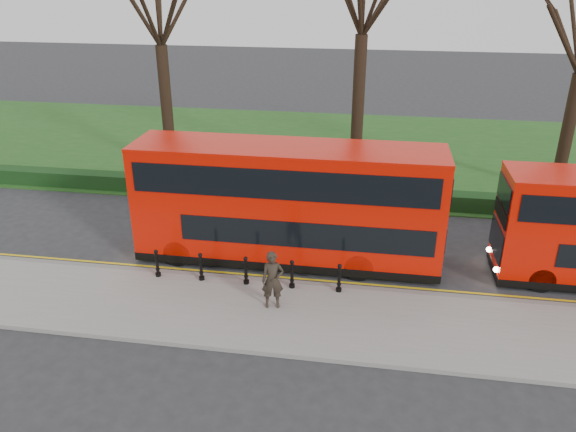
# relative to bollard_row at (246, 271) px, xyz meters

# --- Properties ---
(ground) EXTENTS (120.00, 120.00, 0.00)m
(ground) POSITION_rel_bollard_row_xyz_m (1.17, 1.35, -0.65)
(ground) COLOR #28282B
(ground) RESTS_ON ground
(pavement) EXTENTS (60.00, 4.00, 0.15)m
(pavement) POSITION_rel_bollard_row_xyz_m (1.17, -1.65, -0.57)
(pavement) COLOR gray
(pavement) RESTS_ON ground
(kerb) EXTENTS (60.00, 0.25, 0.16)m
(kerb) POSITION_rel_bollard_row_xyz_m (1.17, 0.35, -0.57)
(kerb) COLOR slate
(kerb) RESTS_ON ground
(grass_verge) EXTENTS (60.00, 18.00, 0.06)m
(grass_verge) POSITION_rel_bollard_row_xyz_m (1.17, 16.35, -0.62)
(grass_verge) COLOR #1D4D19
(grass_verge) RESTS_ON ground
(hedge) EXTENTS (60.00, 0.90, 0.80)m
(hedge) POSITION_rel_bollard_row_xyz_m (1.17, 8.15, -0.25)
(hedge) COLOR black
(hedge) RESTS_ON ground
(yellow_line_outer) EXTENTS (60.00, 0.10, 0.01)m
(yellow_line_outer) POSITION_rel_bollard_row_xyz_m (1.17, 0.65, -0.64)
(yellow_line_outer) COLOR yellow
(yellow_line_outer) RESTS_ON ground
(yellow_line_inner) EXTENTS (60.00, 0.10, 0.01)m
(yellow_line_inner) POSITION_rel_bollard_row_xyz_m (1.17, 0.85, -0.64)
(yellow_line_inner) COLOR yellow
(yellow_line_inner) RESTS_ON ground
(bollard_row) EXTENTS (6.62, 0.15, 1.00)m
(bollard_row) POSITION_rel_bollard_row_xyz_m (0.00, 0.00, 0.00)
(bollard_row) COLOR black
(bollard_row) RESTS_ON pavement
(bus_lead) EXTENTS (11.28, 2.59, 4.49)m
(bus_lead) POSITION_rel_bollard_row_xyz_m (1.08, 2.28, 1.61)
(bus_lead) COLOR red
(bus_lead) RESTS_ON ground
(pedestrian) EXTENTS (0.80, 0.61, 1.96)m
(pedestrian) POSITION_rel_bollard_row_xyz_m (1.18, -1.26, 0.48)
(pedestrian) COLOR #2D251C
(pedestrian) RESTS_ON pavement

